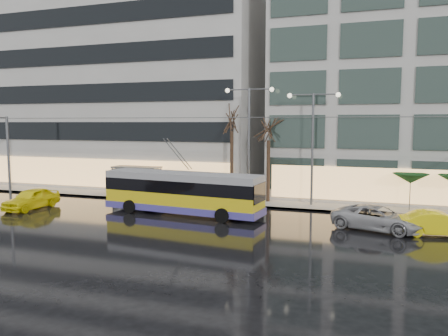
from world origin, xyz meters
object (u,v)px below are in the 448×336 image
at_px(bus_shelter, 134,174).
at_px(street_lamp_near, 249,128).
at_px(trolleybus, 182,194).
at_px(taxi_a, 31,199).

distance_m(bus_shelter, street_lamp_near, 11.14).
xyz_separation_m(trolleybus, street_lamp_near, (3.25, 5.78, 4.54)).
distance_m(street_lamp_near, taxi_a, 17.40).
distance_m(trolleybus, taxi_a, 11.68).
distance_m(trolleybus, street_lamp_near, 8.04).
distance_m(bus_shelter, taxi_a, 8.75).
bearing_deg(bus_shelter, trolleybus, -38.48).
height_order(trolleybus, street_lamp_near, street_lamp_near).
xyz_separation_m(bus_shelter, taxi_a, (-4.38, -7.49, -1.18)).
relative_size(bus_shelter, taxi_a, 0.92).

